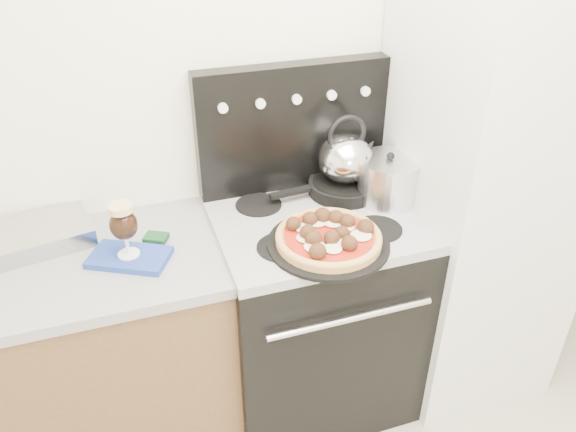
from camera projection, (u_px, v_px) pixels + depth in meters
name	position (u px, v px, depth m)	size (l,w,h in m)	color
room_shell	(433.00, 300.00, 1.19)	(3.52, 3.01, 2.52)	#B8AD98
base_cabinet	(32.00, 375.00, 2.08)	(1.45, 0.60, 0.86)	brown
stove_body	(313.00, 314.00, 2.35)	(0.76, 0.65, 0.88)	black
cooktop	(316.00, 221.00, 2.11)	(0.76, 0.65, 0.04)	#ADADB2
backguard	(292.00, 127.00, 2.19)	(0.76, 0.08, 0.50)	black
fridge	(481.00, 184.00, 2.25)	(0.64, 0.68, 1.90)	silver
foil_sheet	(41.00, 234.00, 1.97)	(0.33, 0.24, 0.07)	silver
oven_mitt	(130.00, 257.00, 1.89)	(0.26, 0.15, 0.02)	#213D9E
beer_glass	(125.00, 230.00, 1.84)	(0.09, 0.09, 0.20)	black
pizza_pan	(328.00, 244.00, 1.94)	(0.42, 0.42, 0.01)	black
pizza	(329.00, 236.00, 1.92)	(0.36, 0.36, 0.05)	#F1BE55
skillet	(344.00, 187.00, 2.24)	(0.28, 0.28, 0.05)	black
tea_kettle	(346.00, 155.00, 2.17)	(0.21, 0.21, 0.23)	silver
stock_pot	(388.00, 181.00, 2.16)	(0.23, 0.23, 0.17)	silver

